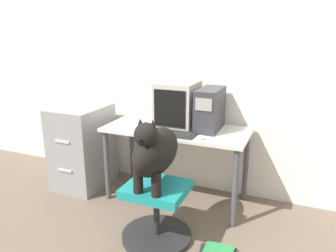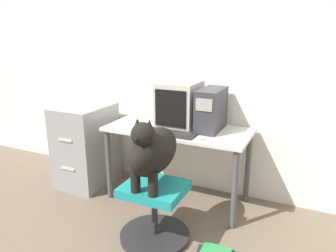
{
  "view_description": "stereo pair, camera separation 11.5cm",
  "coord_description": "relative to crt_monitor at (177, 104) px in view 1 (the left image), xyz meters",
  "views": [
    {
      "loc": [
        1.07,
        -2.46,
        1.64
      ],
      "look_at": [
        0.03,
        0.02,
        0.85
      ],
      "focal_mm": 35.0,
      "sensor_mm": 36.0,
      "label": 1
    },
    {
      "loc": [
        1.17,
        -2.41,
        1.64
      ],
      "look_at": [
        0.03,
        0.02,
        0.85
      ],
      "focal_mm": 35.0,
      "sensor_mm": 36.0,
      "label": 2
    }
  ],
  "objects": [
    {
      "name": "keyboard",
      "position": [
        0.04,
        -0.29,
        -0.2
      ],
      "size": [
        0.45,
        0.16,
        0.03
      ],
      "color": "#2D2D2D",
      "rests_on": "desk"
    },
    {
      "name": "pc_tower",
      "position": [
        0.32,
        0.0,
        -0.02
      ],
      "size": [
        0.2,
        0.41,
        0.39
      ],
      "color": "#333338",
      "rests_on": "desk"
    },
    {
      "name": "office_chair",
      "position": [
        0.11,
        -0.74,
        -0.72
      ],
      "size": [
        0.57,
        0.57,
        0.48
      ],
      "color": "#262628",
      "rests_on": "ground_plane"
    },
    {
      "name": "wall_back",
      "position": [
        0.02,
        0.29,
        0.34
      ],
      "size": [
        8.0,
        0.05,
        2.6
      ],
      "color": "white",
      "rests_on": "ground_plane"
    },
    {
      "name": "desk",
      "position": [
        0.02,
        -0.08,
        -0.31
      ],
      "size": [
        1.36,
        0.61,
        0.74
      ],
      "color": "silver",
      "rests_on": "ground_plane"
    },
    {
      "name": "computer_mouse",
      "position": [
        0.33,
        -0.3,
        -0.2
      ],
      "size": [
        0.07,
        0.04,
        0.03
      ],
      "color": "silver",
      "rests_on": "desk"
    },
    {
      "name": "dog",
      "position": [
        0.11,
        -0.76,
        -0.19
      ],
      "size": [
        0.27,
        0.59,
        0.57
      ],
      "color": "black",
      "rests_on": "office_chair"
    },
    {
      "name": "crt_monitor",
      "position": [
        0.0,
        0.0,
        0.0
      ],
      "size": [
        0.37,
        0.4,
        0.43
      ],
      "color": "#B7B2A8",
      "rests_on": "desk"
    },
    {
      "name": "ground_plane",
      "position": [
        0.02,
        -0.39,
        -0.96
      ],
      "size": [
        12.0,
        12.0,
        0.0
      ],
      "primitive_type": "plane",
      "color": "#6B5B4C"
    },
    {
      "name": "filing_cabinet",
      "position": [
        -1.02,
        -0.15,
        -0.52
      ],
      "size": [
        0.48,
        0.61,
        0.87
      ],
      "color": "gray",
      "rests_on": "ground_plane"
    },
    {
      "name": "book_stack_floor",
      "position": [
        0.63,
        -0.75,
        -0.94
      ],
      "size": [
        0.3,
        0.19,
        0.04
      ],
      "color": "#262628",
      "rests_on": "ground_plane"
    }
  ]
}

